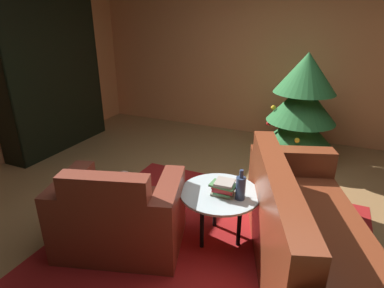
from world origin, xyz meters
The scene contains 10 objects.
ground_plane centered at (0.00, 0.00, 0.00)m, with size 7.64×7.64×0.00m, color #996F44.
wall_back centered at (0.00, 2.63, 1.33)m, with size 6.49×0.06×2.67m, color #D88452.
area_rug centered at (-0.05, -0.39, 0.00)m, with size 2.62×2.46×0.01m, color maroon.
bookshelf_unit centered at (-2.96, 0.92, 1.09)m, with size 0.38×1.63×2.14m.
armchair_red centered at (-0.74, -0.70, 0.29)m, with size 1.16×0.93×0.80m.
couch_red centered at (0.72, -0.40, 0.30)m, with size 1.41×2.15×0.87m.
coffee_table centered at (-0.02, -0.27, 0.43)m, with size 0.68×0.68×0.48m.
book_stack_on_table centered at (0.03, -0.30, 0.55)m, with size 0.21×0.16×0.13m.
bottle_on_table centered at (0.17, -0.31, 0.58)m, with size 0.08×0.08×0.26m.
decorated_tree centered at (0.39, 1.78, 0.75)m, with size 1.00×1.00×1.44m.
Camera 1 is at (0.70, -2.45, 1.84)m, focal length 29.38 mm.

